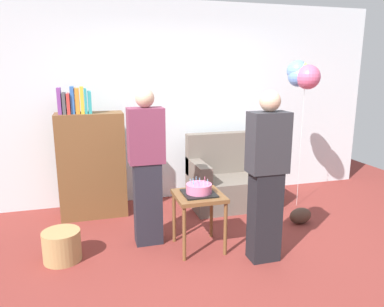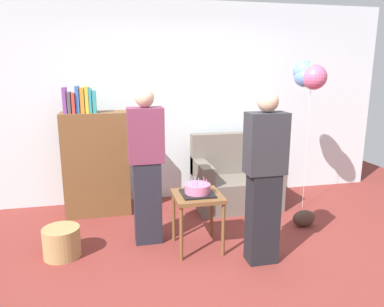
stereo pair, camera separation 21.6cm
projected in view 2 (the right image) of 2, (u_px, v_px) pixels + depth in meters
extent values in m
plane|color=maroon|center=(222.00, 266.00, 3.46)|extent=(8.00, 8.00, 0.00)
cube|color=silver|center=(180.00, 103.00, 5.10)|extent=(6.00, 0.10, 2.70)
cube|color=#6B6056|center=(236.00, 192.00, 4.91)|extent=(1.10, 0.70, 0.40)
cube|color=#6B6056|center=(230.00, 153.00, 5.06)|extent=(1.10, 0.16, 0.56)
cube|color=#6B6056|center=(202.00, 171.00, 4.74)|extent=(0.16, 0.70, 0.24)
cube|color=#6B6056|center=(269.00, 167.00, 4.94)|extent=(0.16, 0.70, 0.24)
cube|color=brown|center=(97.00, 164.00, 4.59)|extent=(0.80, 0.36, 1.30)
cube|color=#7F3D93|center=(65.00, 100.00, 4.34)|extent=(0.04, 0.20, 0.30)
cube|color=#4C4C51|center=(70.00, 103.00, 4.35)|extent=(0.04, 0.23, 0.24)
cube|color=red|center=(74.00, 103.00, 4.36)|extent=(0.04, 0.24, 0.24)
cube|color=#3366B7|center=(78.00, 99.00, 4.36)|extent=(0.04, 0.20, 0.32)
cube|color=orange|center=(82.00, 100.00, 4.38)|extent=(0.05, 0.18, 0.30)
cube|color=gold|center=(87.00, 99.00, 4.39)|extent=(0.04, 0.22, 0.31)
cube|color=teal|center=(91.00, 100.00, 4.40)|extent=(0.03, 0.23, 0.29)
cube|color=teal|center=(94.00, 102.00, 4.41)|extent=(0.04, 0.22, 0.26)
cube|color=brown|center=(198.00, 196.00, 3.68)|extent=(0.48, 0.48, 0.04)
cylinder|color=brown|center=(181.00, 234.00, 3.50)|extent=(0.04, 0.04, 0.55)
cylinder|color=brown|center=(223.00, 230.00, 3.59)|extent=(0.04, 0.04, 0.55)
cylinder|color=brown|center=(174.00, 217.00, 3.90)|extent=(0.04, 0.04, 0.55)
cylinder|color=brown|center=(212.00, 214.00, 3.99)|extent=(0.04, 0.04, 0.55)
cube|color=black|center=(198.00, 193.00, 3.67)|extent=(0.32, 0.32, 0.02)
cylinder|color=#D66B93|center=(198.00, 188.00, 3.66)|extent=(0.26, 0.26, 0.09)
cylinder|color=#EA668C|center=(206.00, 181.00, 3.66)|extent=(0.01, 0.01, 0.05)
cylinder|color=#EA668C|center=(204.00, 179.00, 3.71)|extent=(0.01, 0.01, 0.06)
cylinder|color=#66B2E5|center=(199.00, 180.00, 3.70)|extent=(0.01, 0.01, 0.05)
cylinder|color=#66B2E5|center=(195.00, 179.00, 3.69)|extent=(0.01, 0.01, 0.06)
cylinder|color=#66B2E5|center=(189.00, 181.00, 3.67)|extent=(0.01, 0.01, 0.05)
cylinder|color=#66B2E5|center=(192.00, 181.00, 3.63)|extent=(0.01, 0.01, 0.06)
cylinder|color=#66B2E5|center=(192.00, 184.00, 3.58)|extent=(0.01, 0.01, 0.05)
cylinder|color=#EA668C|center=(197.00, 184.00, 3.56)|extent=(0.01, 0.01, 0.05)
cylinder|color=#66B2E5|center=(202.00, 184.00, 3.59)|extent=(0.01, 0.01, 0.05)
cylinder|color=#66B2E5|center=(206.00, 182.00, 3.61)|extent=(0.01, 0.01, 0.06)
cube|color=#23232D|center=(148.00, 202.00, 3.86)|extent=(0.28, 0.20, 0.88)
cube|color=#75334C|center=(146.00, 135.00, 3.70)|extent=(0.36, 0.22, 0.56)
sphere|color=#D1A889|center=(145.00, 98.00, 3.61)|extent=(0.19, 0.19, 0.19)
cube|color=black|center=(262.00, 218.00, 3.46)|extent=(0.28, 0.20, 0.88)
cube|color=#2D2D33|center=(266.00, 143.00, 3.29)|extent=(0.36, 0.22, 0.56)
sphere|color=#D1A889|center=(268.00, 102.00, 3.21)|extent=(0.19, 0.19, 0.19)
cylinder|color=#A88451|center=(62.00, 242.00, 3.60)|extent=(0.36, 0.36, 0.30)
ellipsoid|color=#473328|center=(304.00, 218.00, 4.30)|extent=(0.28, 0.14, 0.20)
cylinder|color=silver|center=(307.00, 146.00, 4.71)|extent=(0.00, 0.00, 1.70)
sphere|color=#E5D666|center=(306.00, 72.00, 4.55)|extent=(0.26, 0.26, 0.26)
sphere|color=#668ED6|center=(305.00, 76.00, 4.54)|extent=(0.26, 0.26, 0.26)
sphere|color=#D65B84|center=(314.00, 77.00, 4.46)|extent=(0.31, 0.31, 0.31)
sphere|color=#668ED6|center=(304.00, 71.00, 4.55)|extent=(0.27, 0.27, 0.27)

